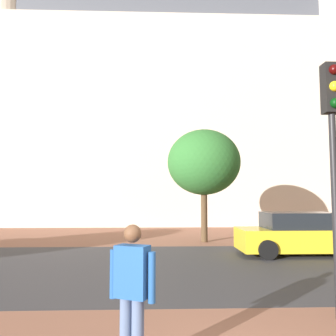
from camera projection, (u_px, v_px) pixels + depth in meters
The scene contains 7 objects.
ground_plane at pixel (176, 251), 12.92m from camera, with size 120.00×120.00×0.00m, color #93604C.
street_asphalt_strip at pixel (181, 266), 10.17m from camera, with size 120.00×7.76×0.00m, color #38383D.
landmark_building at pixel (167, 115), 30.22m from camera, with size 26.82×14.75×31.90m.
person_skater at pixel (133, 289), 4.13m from camera, with size 0.57×0.39×1.73m.
car_yellow at pixel (299, 235), 12.09m from camera, with size 4.23×1.95×1.49m.
traffic_light_pole at pixel (333, 137), 6.03m from camera, with size 0.28×0.34×4.44m.
tree_curb_far at pixel (204, 162), 15.71m from camera, with size 3.33×3.33×5.11m.
Camera 1 is at (-0.77, -3.11, 2.08)m, focal length 36.65 mm.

